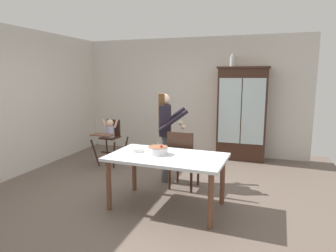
{
  "coord_description": "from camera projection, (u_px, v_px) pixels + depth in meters",
  "views": [
    {
      "loc": [
        1.64,
        -4.13,
        1.81
      ],
      "look_at": [
        0.06,
        0.7,
        0.95
      ],
      "focal_mm": 31.27,
      "sensor_mm": 36.0,
      "label": 1
    }
  ],
  "objects": [
    {
      "name": "wall_left",
      "position": [
        14.0,
        103.0,
        5.25
      ],
      "size": [
        0.06,
        5.32,
        2.7
      ],
      "primitive_type": "cube",
      "color": "beige",
      "rests_on": "ground_plane"
    },
    {
      "name": "wall_back",
      "position": [
        191.0,
        96.0,
        6.91
      ],
      "size": [
        5.32,
        0.06,
        2.7
      ],
      "primitive_type": "cube",
      "color": "beige",
      "rests_on": "ground_plane"
    },
    {
      "name": "high_chair_with_toddler",
      "position": [
        110.0,
        134.0,
        6.0
      ],
      "size": [
        0.6,
        0.7,
        0.95
      ],
      "rotation": [
        0.0,
        0.0,
        -0.04
      ],
      "color": "#382116",
      "rests_on": "ground_plane"
    },
    {
      "name": "serving_bowl",
      "position": [
        137.0,
        150.0,
        4.22
      ],
      "size": [
        0.18,
        0.18,
        0.05
      ],
      "primitive_type": "cylinder",
      "color": "silver",
      "rests_on": "dining_table"
    },
    {
      "name": "dining_chair_far_side",
      "position": [
        182.0,
        156.0,
        4.66
      ],
      "size": [
        0.47,
        0.47,
        0.96
      ],
      "rotation": [
        0.0,
        0.0,
        3.06
      ],
      "color": "#382116",
      "rests_on": "ground_plane"
    },
    {
      "name": "dining_table",
      "position": [
        167.0,
        162.0,
        4.02
      ],
      "size": [
        1.64,
        1.01,
        0.74
      ],
      "color": "silver",
      "rests_on": "ground_plane"
    },
    {
      "name": "birthday_cake",
      "position": [
        158.0,
        150.0,
        4.08
      ],
      "size": [
        0.28,
        0.28,
        0.19
      ],
      "color": "white",
      "rests_on": "dining_table"
    },
    {
      "name": "adult_person",
      "position": [
        165.0,
        126.0,
        5.02
      ],
      "size": [
        0.63,
        0.62,
        1.53
      ],
      "rotation": [
        0.0,
        0.0,
        1.94
      ],
      "color": "#47474C",
      "rests_on": "ground_plane"
    },
    {
      "name": "ceramic_vase",
      "position": [
        233.0,
        61.0,
        6.24
      ],
      "size": [
        0.13,
        0.13,
        0.27
      ],
      "color": "#B2B7B2",
      "rests_on": "china_cabinet"
    },
    {
      "name": "china_cabinet",
      "position": [
        242.0,
        114.0,
        6.35
      ],
      "size": [
        1.08,
        0.48,
        2.02
      ],
      "color": "#382116",
      "rests_on": "ground_plane"
    },
    {
      "name": "ground_plane",
      "position": [
        151.0,
        191.0,
        4.67
      ],
      "size": [
        6.24,
        6.24,
        0.0
      ],
      "primitive_type": "plane",
      "color": "#66564C"
    }
  ]
}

